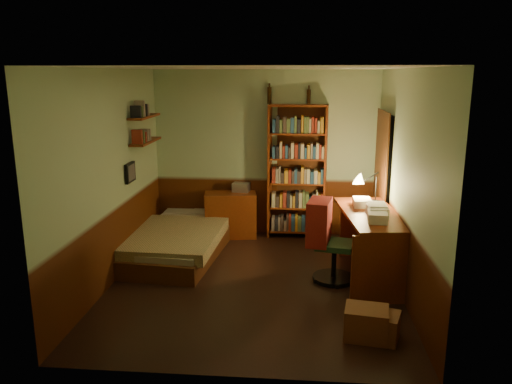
# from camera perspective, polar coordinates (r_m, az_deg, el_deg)

# --- Properties ---
(floor) EXTENTS (3.50, 4.00, 0.02)m
(floor) POSITION_cam_1_polar(r_m,az_deg,el_deg) (6.33, -0.20, -10.35)
(floor) COLOR black
(floor) RESTS_ON ground
(ceiling) EXTENTS (3.50, 4.00, 0.02)m
(ceiling) POSITION_cam_1_polar(r_m,az_deg,el_deg) (5.79, -0.22, 14.09)
(ceiling) COLOR silver
(ceiling) RESTS_ON wall_back
(wall_back) EXTENTS (3.50, 0.02, 2.60)m
(wall_back) POSITION_cam_1_polar(r_m,az_deg,el_deg) (7.90, 1.09, 4.38)
(wall_back) COLOR #9BB88D
(wall_back) RESTS_ON ground
(wall_left) EXTENTS (0.02, 4.00, 2.60)m
(wall_left) POSITION_cam_1_polar(r_m,az_deg,el_deg) (6.33, -16.30, 1.55)
(wall_left) COLOR #9BB88D
(wall_left) RESTS_ON ground
(wall_right) EXTENTS (0.02, 4.00, 2.60)m
(wall_right) POSITION_cam_1_polar(r_m,az_deg,el_deg) (6.03, 16.69, 0.97)
(wall_right) COLOR #9BB88D
(wall_right) RESTS_ON ground
(wall_front) EXTENTS (3.50, 0.02, 2.60)m
(wall_front) POSITION_cam_1_polar(r_m,az_deg,el_deg) (3.99, -2.78, -4.73)
(wall_front) COLOR #9BB88D
(wall_front) RESTS_ON ground
(doorway) EXTENTS (0.06, 0.90, 2.00)m
(doorway) POSITION_cam_1_polar(r_m,az_deg,el_deg) (7.34, 14.23, 0.87)
(doorway) COLOR black
(doorway) RESTS_ON ground
(door_trim) EXTENTS (0.02, 0.98, 2.08)m
(door_trim) POSITION_cam_1_polar(r_m,az_deg,el_deg) (7.33, 13.96, 0.88)
(door_trim) COLOR #47230F
(door_trim) RESTS_ON ground
(bed) EXTENTS (1.39, 2.30, 0.65)m
(bed) POSITION_cam_1_polar(r_m,az_deg,el_deg) (7.28, -8.93, -4.47)
(bed) COLOR olive
(bed) RESTS_ON ground
(dresser) EXTENTS (0.85, 0.51, 0.71)m
(dresser) POSITION_cam_1_polar(r_m,az_deg,el_deg) (7.92, -2.92, -2.62)
(dresser) COLOR maroon
(dresser) RESTS_ON ground
(mini_stereo) EXTENTS (0.28, 0.23, 0.14)m
(mini_stereo) POSITION_cam_1_polar(r_m,az_deg,el_deg) (7.91, -1.71, 0.56)
(mini_stereo) COLOR #B2B2B7
(mini_stereo) RESTS_ON dresser
(bookshelf) EXTENTS (0.92, 0.36, 2.08)m
(bookshelf) POSITION_cam_1_polar(r_m,az_deg,el_deg) (7.77, 4.73, 2.25)
(bookshelf) COLOR maroon
(bookshelf) RESTS_ON ground
(bottle_left) EXTENTS (0.09, 0.09, 0.25)m
(bottle_left) POSITION_cam_1_polar(r_m,az_deg,el_deg) (7.75, 1.54, 10.97)
(bottle_left) COLOR black
(bottle_left) RESTS_ON bookshelf
(bottle_right) EXTENTS (0.07, 0.07, 0.22)m
(bottle_right) POSITION_cam_1_polar(r_m,az_deg,el_deg) (7.74, 6.05, 10.77)
(bottle_right) COLOR black
(bottle_right) RESTS_ON bookshelf
(desk) EXTENTS (0.83, 1.65, 0.85)m
(desk) POSITION_cam_1_polar(r_m,az_deg,el_deg) (6.50, 12.87, -5.94)
(desk) COLOR maroon
(desk) RESTS_ON ground
(paper_stack) EXTENTS (0.24, 0.32, 0.12)m
(paper_stack) POSITION_cam_1_polar(r_m,az_deg,el_deg) (6.21, 13.68, -2.16)
(paper_stack) COLOR silver
(paper_stack) RESTS_ON desk
(desk_lamp) EXTENTS (0.20, 0.20, 0.57)m
(desk_lamp) POSITION_cam_1_polar(r_m,az_deg,el_deg) (6.84, 13.59, 1.21)
(desk_lamp) COLOR black
(desk_lamp) RESTS_ON desk
(office_chair) EXTENTS (0.58, 0.53, 1.00)m
(office_chair) POSITION_cam_1_polar(r_m,az_deg,el_deg) (6.28, 8.98, -5.72)
(office_chair) COLOR #2C5833
(office_chair) RESTS_ON ground
(red_jacket) EXTENTS (0.41, 0.53, 0.56)m
(red_jacket) POSITION_cam_1_polar(r_m,az_deg,el_deg) (5.98, 8.04, 1.11)
(red_jacket) COLOR #B42622
(red_jacket) RESTS_ON office_chair
(wall_shelf_lower) EXTENTS (0.20, 0.90, 0.03)m
(wall_shelf_lower) POSITION_cam_1_polar(r_m,az_deg,el_deg) (7.26, -12.48, 5.66)
(wall_shelf_lower) COLOR maroon
(wall_shelf_lower) RESTS_ON wall_left
(wall_shelf_upper) EXTENTS (0.20, 0.90, 0.03)m
(wall_shelf_upper) POSITION_cam_1_polar(r_m,az_deg,el_deg) (7.22, -12.62, 8.41)
(wall_shelf_upper) COLOR maroon
(wall_shelf_upper) RESTS_ON wall_left
(framed_picture) EXTENTS (0.04, 0.32, 0.26)m
(framed_picture) POSITION_cam_1_polar(r_m,az_deg,el_deg) (6.87, -14.19, 2.18)
(framed_picture) COLOR black
(framed_picture) RESTS_ON wall_left
(cardboard_box_a) EXTENTS (0.46, 0.39, 0.31)m
(cardboard_box_a) POSITION_cam_1_polar(r_m,az_deg,el_deg) (5.17, 12.48, -14.40)
(cardboard_box_a) COLOR #8F5A39
(cardboard_box_a) RESTS_ON ground
(cardboard_box_b) EXTENTS (0.46, 0.42, 0.27)m
(cardboard_box_b) POSITION_cam_1_polar(r_m,az_deg,el_deg) (5.19, 13.85, -14.63)
(cardboard_box_b) COLOR #8F5A39
(cardboard_box_b) RESTS_ON ground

